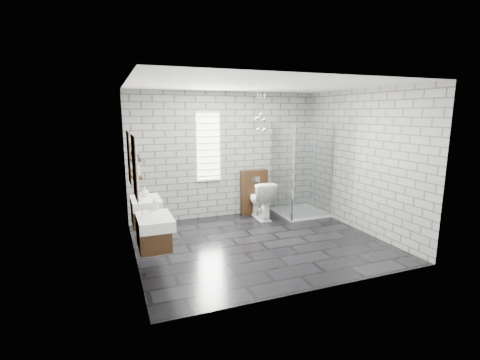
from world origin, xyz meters
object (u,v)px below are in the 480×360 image
vanity_left (152,223)px  vanity_right (143,204)px  cistern_panel (254,192)px  toilet (261,200)px  shower_enclosure (300,193)px

vanity_left → vanity_right: (0.00, 1.10, 0.00)m
cistern_panel → toilet: size_ratio=1.22×
vanity_left → cistern_panel: vanity_left is taller
vanity_right → shower_enclosure: bearing=11.2°
shower_enclosure → toilet: 0.89m
vanity_left → cistern_panel: 3.42m
vanity_right → cistern_panel: bearing=25.2°
vanity_right → vanity_left: bearing=-90.0°
shower_enclosure → toilet: bearing=170.7°
toilet → vanity_left: bearing=40.5°
cistern_panel → toilet: bearing=-90.0°
vanity_left → toilet: vanity_left is taller
vanity_right → cistern_panel: 2.81m
toilet → shower_enclosure: bearing=174.1°
vanity_right → cistern_panel: size_ratio=1.57×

